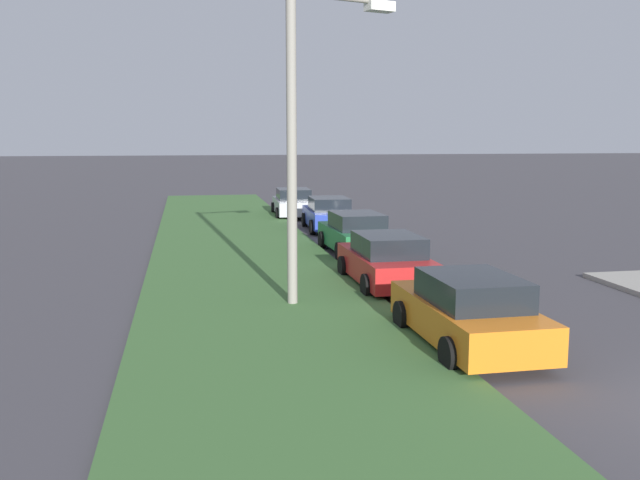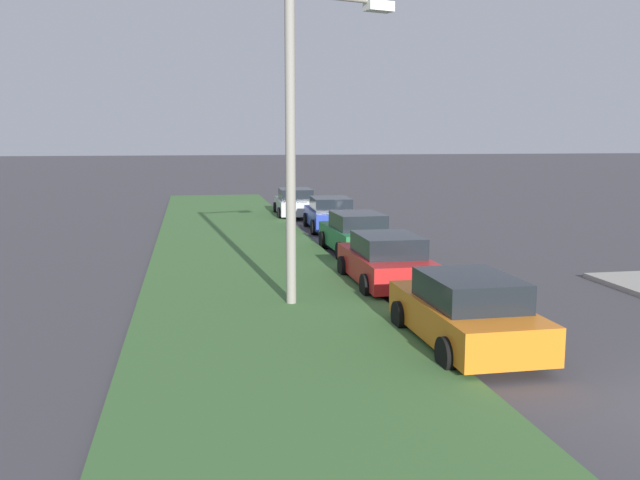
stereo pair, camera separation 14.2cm
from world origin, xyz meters
name	(u,v)px [view 2 (the right image)]	position (x,y,z in m)	size (l,w,h in m)	color
grass_median	(255,289)	(10.00, 6.76, 0.06)	(60.00, 6.00, 0.12)	#3D6633
parked_car_orange	(466,312)	(4.21, 3.16, 0.72)	(4.32, 2.05, 1.47)	orange
parked_car_red	(386,261)	(9.92, 3.14, 0.72)	(4.31, 2.03, 1.47)	red
parked_car_green	(356,234)	(15.33, 2.68, 0.72)	(4.34, 2.10, 1.47)	#1E6B38
parked_car_blue	(330,214)	(21.63, 2.36, 0.72)	(4.38, 2.17, 1.47)	#23389E
parked_car_silver	(295,203)	(27.05, 3.12, 0.72)	(4.37, 2.16, 1.47)	#B2B5BA
streetlight	(304,125)	(8.12, 5.72, 4.39)	(1.10, 2.80, 7.50)	gray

